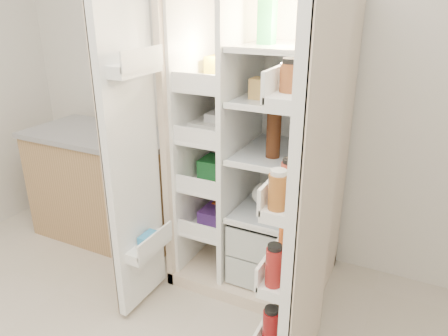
% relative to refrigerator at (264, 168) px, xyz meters
% --- Properties ---
extents(wall_back, '(4.00, 0.02, 2.70)m').
position_rel_refrigerator_xyz_m(wall_back, '(-0.16, 0.35, 0.61)').
color(wall_back, silver).
rests_on(wall_back, floor).
extents(refrigerator, '(0.92, 0.70, 1.80)m').
position_rel_refrigerator_xyz_m(refrigerator, '(0.00, 0.00, 0.00)').
color(refrigerator, beige).
rests_on(refrigerator, floor).
extents(freezer_door, '(0.15, 0.40, 1.72)m').
position_rel_refrigerator_xyz_m(freezer_door, '(-0.51, -0.60, 0.15)').
color(freezer_door, white).
rests_on(freezer_door, floor).
extents(fridge_door, '(0.17, 0.58, 1.72)m').
position_rel_refrigerator_xyz_m(fridge_door, '(0.47, -0.70, 0.13)').
color(fridge_door, white).
rests_on(fridge_door, floor).
extents(kitchen_counter, '(1.13, 0.60, 0.82)m').
position_rel_refrigerator_xyz_m(kitchen_counter, '(-1.21, -0.06, -0.33)').
color(kitchen_counter, '#A57F52').
rests_on(kitchen_counter, floor).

